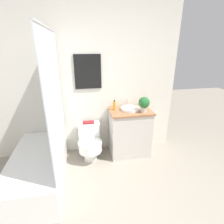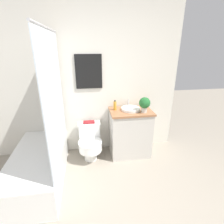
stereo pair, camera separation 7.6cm
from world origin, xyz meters
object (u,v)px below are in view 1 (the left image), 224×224
at_px(toilet, 90,142).
at_px(book_on_tank, 88,122).
at_px(potted_plant, 144,103).
at_px(sink, 130,109).
at_px(soap_bottle, 114,106).

distance_m(toilet, book_on_tank, 0.32).
bearing_deg(potted_plant, sink, 145.17).
bearing_deg(toilet, soap_bottle, 11.49).
height_order(soap_bottle, potted_plant, potted_plant).
relative_size(toilet, sink, 1.69).
bearing_deg(sink, potted_plant, -34.83).
xyz_separation_m(toilet, potted_plant, (0.87, -0.09, 0.64)).
xyz_separation_m(toilet, sink, (0.68, 0.04, 0.52)).
xyz_separation_m(soap_bottle, book_on_tank, (-0.43, 0.04, -0.28)).
distance_m(soap_bottle, potted_plant, 0.48).
distance_m(sink, soap_bottle, 0.26).
bearing_deg(toilet, potted_plant, -5.86).
bearing_deg(soap_bottle, toilet, -168.51).
height_order(toilet, book_on_tank, book_on_tank).
bearing_deg(potted_plant, soap_bottle, 157.94).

